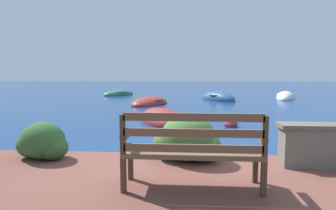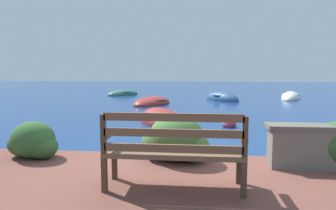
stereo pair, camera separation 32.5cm
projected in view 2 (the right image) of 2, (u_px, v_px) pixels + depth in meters
ground_plane at (181, 166)px, 5.05m from camera, size 80.00×80.00×0.00m
park_bench at (174, 149)px, 3.47m from camera, size 1.64×0.48×0.93m
hedge_clump_far_left at (33, 142)px, 4.78m from camera, size 0.86×0.62×0.59m
hedge_clump_left at (175, 141)px, 4.62m from camera, size 1.06×0.77×0.72m
rowboat_nearest at (160, 120)px, 9.39m from camera, size 1.99×2.60×0.77m
rowboat_mid at (152, 103)px, 14.40m from camera, size 2.17×2.94×0.64m
rowboat_far at (222, 99)px, 16.27m from camera, size 2.22×2.40×0.84m
rowboat_outer at (290, 98)px, 17.28m from camera, size 2.05×3.48×0.72m
rowboat_distant at (123, 94)px, 19.73m from camera, size 2.28×2.41×0.63m
mooring_buoy at (229, 125)px, 8.59m from camera, size 0.42×0.42×0.38m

